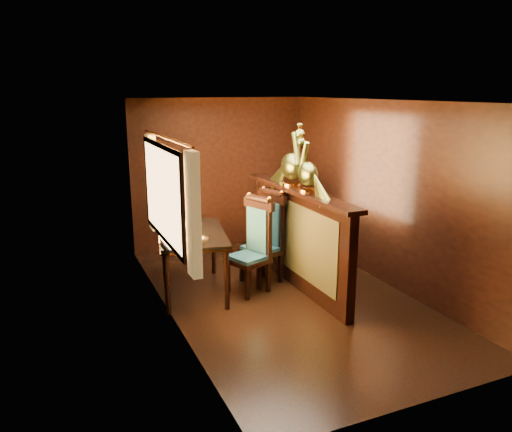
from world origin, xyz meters
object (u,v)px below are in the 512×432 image
object	(u,v)px
chair_left	(255,241)
peacock_left	(308,163)
dining_table	(191,237)
chair_right	(268,233)
peacock_right	(292,155)

from	to	relation	value
chair_left	peacock_left	size ratio (longest dim) A/B	1.77
dining_table	chair_right	bearing A→B (deg)	11.33
dining_table	chair_left	world-z (taller)	chair_left
dining_table	chair_left	size ratio (longest dim) A/B	1.19
dining_table	chair_right	world-z (taller)	chair_right
peacock_left	peacock_right	size ratio (longest dim) A/B	0.87
peacock_right	chair_right	bearing A→B (deg)	153.96
dining_table	chair_right	xyz separation A→B (m)	(1.10, -0.00, -0.07)
peacock_left	peacock_right	world-z (taller)	peacock_right
peacock_left	chair_left	bearing A→B (deg)	151.01
chair_right	peacock_right	distance (m)	1.14
dining_table	chair_left	distance (m)	0.83
chair_left	peacock_right	distance (m)	1.26
dining_table	chair_left	bearing A→B (deg)	-6.34
dining_table	peacock_left	xyz separation A→B (m)	(1.38, -0.58, 0.97)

